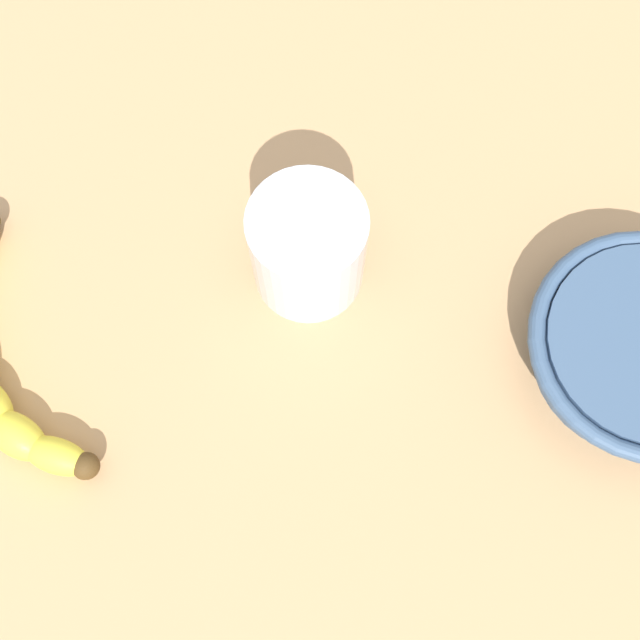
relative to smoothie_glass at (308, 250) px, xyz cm
name	(u,v)px	position (x,y,z in cm)	size (l,w,h in cm)	color
wooden_tabletop	(262,405)	(-4.74, 9.24, -5.60)	(120.00, 120.00, 3.00)	tan
smoothie_glass	(308,250)	(0.00, 0.00, 0.00)	(8.10, 8.10, 8.83)	silver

